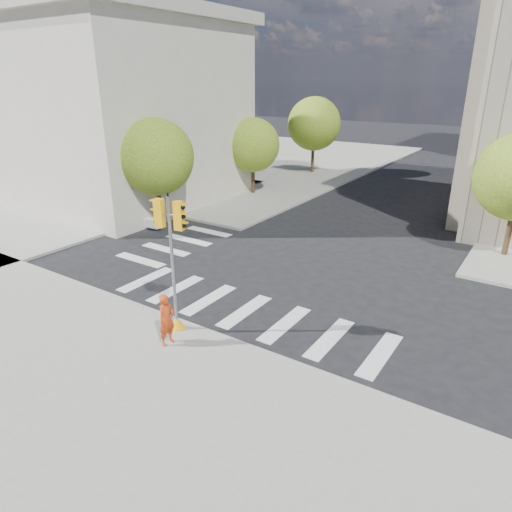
{
  "coord_description": "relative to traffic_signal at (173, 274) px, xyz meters",
  "views": [
    {
      "loc": [
        8.94,
        -14.82,
        8.45
      ],
      "look_at": [
        -0.04,
        -1.32,
        2.1
      ],
      "focal_mm": 32.0,
      "sensor_mm": 36.0,
      "label": 1
    }
  ],
  "objects": [
    {
      "name": "classical_building",
      "position": [
        -18.78,
        12.6,
        4.19
      ],
      "size": [
        19.0,
        15.0,
        12.7
      ],
      "color": "beige",
      "rests_on": "ground"
    },
    {
      "name": "tree_lw_mid",
      "position": [
        -9.28,
        18.6,
        1.51
      ],
      "size": [
        4.0,
        4.0,
        5.77
      ],
      "color": "#382616",
      "rests_on": "ground"
    },
    {
      "name": "planter_wall",
      "position": [
        -11.78,
        7.95,
        -1.85
      ],
      "size": [
        6.0,
        0.41,
        0.5
      ],
      "primitive_type": "cube",
      "rotation": [
        0.0,
        0.0,
        0.0
      ],
      "color": "white",
      "rests_on": "sidewalk_left_near"
    },
    {
      "name": "traffic_signal",
      "position": [
        0.0,
        0.0,
        0.0
      ],
      "size": [
        1.08,
        0.56,
        4.91
      ],
      "rotation": [
        0.0,
        0.0,
        0.15
      ],
      "color": "#FCAC0D",
      "rests_on": "sidewalk_near"
    },
    {
      "name": "sidewalk_far_left",
      "position": [
        -18.78,
        30.6,
        -2.17
      ],
      "size": [
        28.0,
        40.0,
        0.15
      ],
      "primitive_type": "cube",
      "color": "gray",
      "rests_on": "ground"
    },
    {
      "name": "sidewalk_near",
      "position": [
        1.22,
        -6.4,
        -2.17
      ],
      "size": [
        30.0,
        14.0,
        0.15
      ],
      "primitive_type": "cube",
      "color": "gray",
      "rests_on": "ground"
    },
    {
      "name": "photographer",
      "position": [
        0.43,
        -0.89,
        -1.2
      ],
      "size": [
        0.43,
        0.66,
        1.8
      ],
      "primitive_type": "imported",
      "rotation": [
        0.0,
        0.0,
        1.57
      ],
      "color": "#BE3A11",
      "rests_on": "sidewalk_near"
    },
    {
      "name": "tree_lw_far",
      "position": [
        -9.28,
        28.6,
        2.29
      ],
      "size": [
        4.8,
        4.8,
        6.95
      ],
      "color": "#382616",
      "rests_on": "ground"
    },
    {
      "name": "ground",
      "position": [
        1.22,
        4.6,
        -2.25
      ],
      "size": [
        160.0,
        160.0,
        0.0
      ],
      "primitive_type": "plane",
      "color": "black",
      "rests_on": "ground"
    },
    {
      "name": "tree_lw_near",
      "position": [
        -9.28,
        8.6,
        1.95
      ],
      "size": [
        4.4,
        4.4,
        6.41
      ],
      "color": "#382616",
      "rests_on": "ground"
    }
  ]
}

